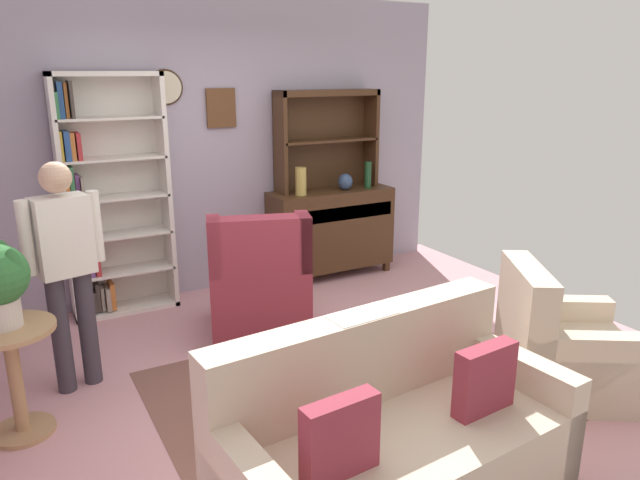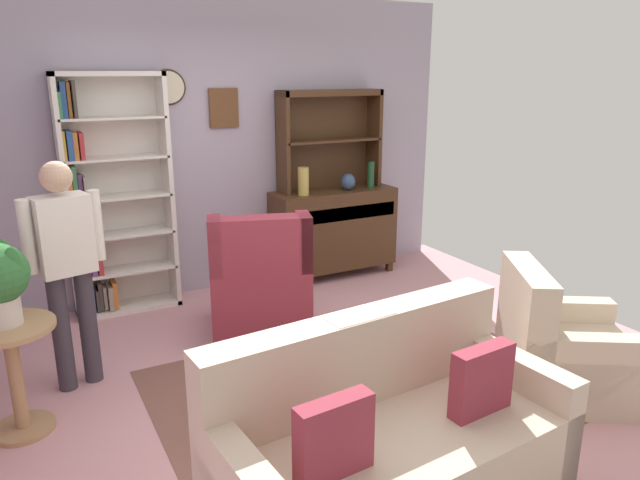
% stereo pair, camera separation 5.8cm
% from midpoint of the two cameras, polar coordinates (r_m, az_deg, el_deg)
% --- Properties ---
extents(ground_plane, '(5.40, 4.60, 0.02)m').
position_cam_midpoint_polar(ground_plane, '(4.33, -0.26, -13.13)').
color(ground_plane, '#C68C93').
extents(wall_back, '(5.00, 0.09, 2.80)m').
position_cam_midpoint_polar(wall_back, '(5.78, -10.61, 8.87)').
color(wall_back, '#A399AD').
rests_on(wall_back, ground_plane).
extents(area_rug, '(2.80, 2.00, 0.01)m').
position_cam_midpoint_polar(area_rug, '(4.19, 4.24, -14.03)').
color(area_rug, brown).
rests_on(area_rug, ground_plane).
extents(bookshelf, '(0.90, 0.30, 2.10)m').
position_cam_midpoint_polar(bookshelf, '(5.43, -20.16, 3.59)').
color(bookshelf, silver).
rests_on(bookshelf, ground_plane).
extents(sideboard, '(1.30, 0.45, 0.92)m').
position_cam_midpoint_polar(sideboard, '(6.17, 0.79, 1.12)').
color(sideboard, '#422816').
rests_on(sideboard, ground_plane).
extents(sideboard_hutch, '(1.10, 0.26, 1.00)m').
position_cam_midpoint_polar(sideboard_hutch, '(6.08, 0.31, 10.95)').
color(sideboard_hutch, '#422816').
rests_on(sideboard_hutch, sideboard).
extents(vase_tall, '(0.11, 0.11, 0.28)m').
position_cam_midpoint_polar(vase_tall, '(5.80, -2.15, 5.69)').
color(vase_tall, tan).
rests_on(vase_tall, sideboard).
extents(vase_round, '(0.15, 0.15, 0.17)m').
position_cam_midpoint_polar(vase_round, '(6.07, 2.19, 5.65)').
color(vase_round, '#33476B').
rests_on(vase_round, sideboard).
extents(bottle_wine, '(0.07, 0.07, 0.28)m').
position_cam_midpoint_polar(bottle_wine, '(6.18, 4.39, 6.31)').
color(bottle_wine, '#194223').
rests_on(bottle_wine, sideboard).
extents(couch_floral, '(1.86, 0.99, 0.90)m').
position_cam_midpoint_polar(couch_floral, '(3.15, 6.48, -18.69)').
color(couch_floral, beige).
rests_on(couch_floral, ground_plane).
extents(armchair_floral, '(1.06, 1.05, 0.88)m').
position_cam_midpoint_polar(armchair_floral, '(4.33, 21.82, -9.92)').
color(armchair_floral, beige).
rests_on(armchair_floral, ground_plane).
extents(wingback_chair, '(0.99, 1.00, 1.05)m').
position_cam_midpoint_polar(wingback_chair, '(4.82, -6.26, -4.92)').
color(wingback_chair, maroon).
rests_on(wingback_chair, ground_plane).
extents(plant_stand, '(0.52, 0.52, 0.69)m').
position_cam_midpoint_polar(plant_stand, '(3.96, -27.88, -10.99)').
color(plant_stand, '#A87F56').
rests_on(plant_stand, ground_plane).
extents(person_reading, '(0.52, 0.27, 1.56)m').
position_cam_midpoint_polar(person_reading, '(4.20, -23.75, -1.89)').
color(person_reading, '#38333D').
rests_on(person_reading, ground_plane).
extents(coffee_table, '(0.80, 0.50, 0.42)m').
position_cam_midpoint_polar(coffee_table, '(3.75, -1.94, -11.80)').
color(coffee_table, '#422816').
rests_on(coffee_table, ground_plane).
extents(book_stack, '(0.22, 0.16, 0.07)m').
position_cam_midpoint_polar(book_stack, '(3.79, -1.88, -9.69)').
color(book_stack, '#B22D33').
rests_on(book_stack, coffee_table).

